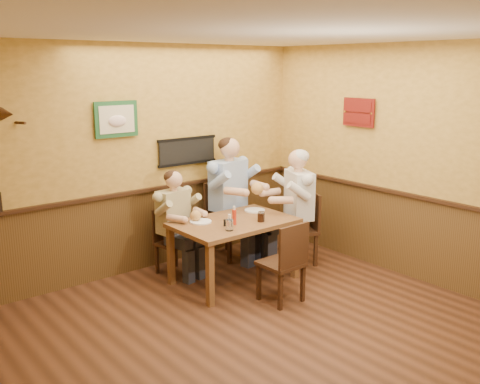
% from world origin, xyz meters
% --- Properties ---
extents(room, '(5.02, 5.03, 2.81)m').
position_xyz_m(room, '(0.14, 0.17, 1.69)').
color(room, '#361D10').
rests_on(room, ground).
extents(dining_table, '(1.40, 0.90, 0.75)m').
position_xyz_m(dining_table, '(0.73, 1.43, 0.66)').
color(dining_table, brown).
rests_on(dining_table, ground).
extents(chair_back_left, '(0.43, 0.43, 0.82)m').
position_xyz_m(chair_back_left, '(0.30, 2.08, 0.41)').
color(chair_back_left, '#382012').
rests_on(chair_back_left, ground).
extents(chair_back_right, '(0.55, 0.55, 1.02)m').
position_xyz_m(chair_back_right, '(1.20, 2.14, 0.51)').
color(chair_back_right, '#382012').
rests_on(chair_back_right, ground).
extents(chair_right_end, '(0.57, 0.57, 0.95)m').
position_xyz_m(chair_right_end, '(1.74, 1.37, 0.47)').
color(chair_right_end, '#382012').
rests_on(chair_right_end, ground).
extents(chair_near_side, '(0.42, 0.42, 0.91)m').
position_xyz_m(chair_near_side, '(0.77, 0.67, 0.46)').
color(chair_near_side, '#382012').
rests_on(chair_near_side, ground).
extents(diner_tan_shirt, '(0.62, 0.62, 1.17)m').
position_xyz_m(diner_tan_shirt, '(0.30, 2.08, 0.59)').
color(diner_tan_shirt, tan).
rests_on(diner_tan_shirt, ground).
extents(diner_blue_polo, '(0.78, 0.78, 1.46)m').
position_xyz_m(diner_blue_polo, '(1.20, 2.14, 0.73)').
color(diner_blue_polo, '#91ACD9').
rests_on(diner_blue_polo, ground).
extents(diner_white_elder, '(0.82, 0.82, 1.35)m').
position_xyz_m(diner_white_elder, '(1.74, 1.37, 0.68)').
color(diner_white_elder, silver).
rests_on(diner_white_elder, ground).
extents(water_glass_left, '(0.11, 0.11, 0.13)m').
position_xyz_m(water_glass_left, '(0.45, 1.16, 0.81)').
color(water_glass_left, white).
rests_on(water_glass_left, dining_table).
extents(water_glass_mid, '(0.10, 0.10, 0.12)m').
position_xyz_m(water_glass_mid, '(0.96, 1.21, 0.81)').
color(water_glass_mid, silver).
rests_on(water_glass_mid, dining_table).
extents(cola_tumbler, '(0.08, 0.08, 0.10)m').
position_xyz_m(cola_tumbler, '(0.95, 1.20, 0.80)').
color(cola_tumbler, black).
rests_on(cola_tumbler, dining_table).
extents(hot_sauce_bottle, '(0.05, 0.05, 0.20)m').
position_xyz_m(hot_sauce_bottle, '(0.63, 1.31, 0.85)').
color(hot_sauce_bottle, red).
rests_on(hot_sauce_bottle, dining_table).
extents(salt_shaker, '(0.04, 0.04, 0.09)m').
position_xyz_m(salt_shaker, '(0.67, 1.44, 0.79)').
color(salt_shaker, white).
rests_on(salt_shaker, dining_table).
extents(pepper_shaker, '(0.04, 0.04, 0.08)m').
position_xyz_m(pepper_shaker, '(0.51, 1.32, 0.79)').
color(pepper_shaker, black).
rests_on(pepper_shaker, dining_table).
extents(plate_far_left, '(0.30, 0.30, 0.02)m').
position_xyz_m(plate_far_left, '(0.39, 1.63, 0.76)').
color(plate_far_left, white).
rests_on(plate_far_left, dining_table).
extents(plate_far_right, '(0.28, 0.28, 0.02)m').
position_xyz_m(plate_far_right, '(1.20, 1.61, 0.76)').
color(plate_far_right, silver).
rests_on(plate_far_right, dining_table).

